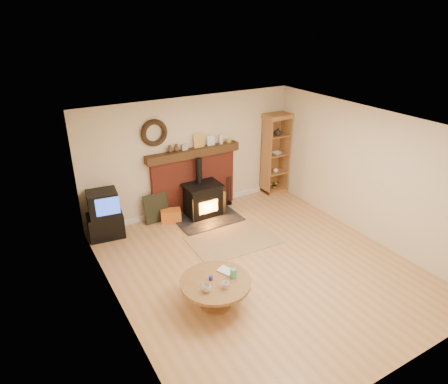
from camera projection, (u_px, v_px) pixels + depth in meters
ground at (261, 267)px, 7.23m from camera, size 5.50×5.50×0.00m
room_shell at (260, 178)px, 6.58m from camera, size 5.02×5.52×2.61m
chimney_breast at (194, 177)px, 8.99m from camera, size 2.20×0.22×1.78m
wood_stove at (203, 201)px, 8.87m from camera, size 1.40×1.00×1.31m
area_rug at (232, 240)px, 8.07m from camera, size 1.74×1.22×0.01m
tv_unit at (105, 215)px, 8.00m from camera, size 0.74×0.56×1.01m
curio_cabinet at (275, 154)px, 9.81m from camera, size 0.64×0.47×2.01m
firelog_box at (171, 216)px, 8.73m from camera, size 0.50×0.40×0.27m
leaning_painting at (156, 208)px, 8.64m from camera, size 0.54×0.14×0.64m
fire_tools at (229, 199)px, 9.51m from camera, size 0.16×0.16×0.70m
coffee_table at (216, 286)px, 6.13m from camera, size 1.10×1.10×0.63m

